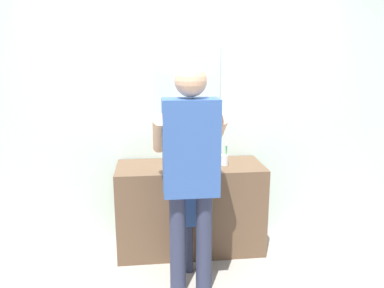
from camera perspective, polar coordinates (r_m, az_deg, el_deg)
ground_plane at (r=3.41m, az=0.30°, el=-17.95°), size 14.00×14.00×0.00m
back_wall at (r=3.56m, az=-0.85°, el=6.52°), size 4.40×0.10×2.70m
vanity_cabinet at (r=3.50m, az=-0.28°, el=-9.68°), size 1.33×0.54×0.81m
sink_basin at (r=3.32m, az=-0.25°, el=-2.43°), size 0.39×0.39×0.11m
faucet at (r=3.54m, az=-0.66°, el=-1.03°), size 0.18×0.14×0.18m
toothbrush_cup at (r=3.36m, az=5.03°, el=-2.35°), size 0.07×0.07×0.21m
child_toddler at (r=3.07m, az=0.53°, el=-9.83°), size 0.29×0.29×0.95m
adult_parent at (r=2.67m, az=-0.22°, el=-2.67°), size 0.53×0.56×1.72m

